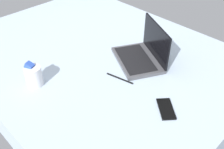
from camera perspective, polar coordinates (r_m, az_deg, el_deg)
bed_mattress at (r=170.30cm, az=-3.54°, el=2.49°), size 180.00×140.00×18.00cm
laptop at (r=155.63cm, az=6.75°, el=4.45°), size 39.92×35.76×23.00cm
snack_cup at (r=142.08cm, az=-17.04°, el=-0.23°), size 9.75×9.00×13.65cm
cell_phone at (r=128.02cm, az=11.90°, el=-7.47°), size 15.06×14.26×0.80cm
charger_cable at (r=142.75cm, az=1.73°, el=-0.88°), size 16.69×4.44×0.60cm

